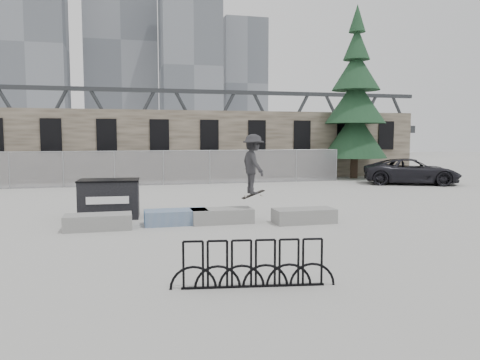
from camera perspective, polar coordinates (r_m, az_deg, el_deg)
The scene contains 14 objects.
ground at distance 15.39m, azimuth -5.29°, elevation -5.28°, with size 120.00×120.00×0.00m, color #A9A8A4.
stone_wall at distance 31.28m, azimuth -9.96°, elevation 4.21°, with size 36.00×2.58×4.50m.
chainlink_fence at distance 27.60m, azimuth -9.34°, elevation 1.54°, with size 22.06×0.06×2.02m.
planter_far_left at distance 14.93m, azimuth -16.90°, elevation -4.82°, with size 2.00×0.90×0.47m.
planter_center_left at distance 15.27m, azimuth -7.81°, elevation -4.42°, with size 2.00×0.90×0.47m.
planter_center_right at distance 15.39m, azimuth -2.23°, elevation -4.30°, with size 2.00×0.90×0.47m.
planter_offset at distance 15.52m, azimuth 7.81°, elevation -4.26°, with size 2.00×0.90×0.47m.
dumpster at distance 16.86m, azimuth -15.64°, elevation -2.18°, with size 2.13×1.39×1.35m.
bike_rack at distance 8.89m, azimuth 1.66°, elevation -10.25°, with size 3.11×0.52×0.90m.
spruce_tree at distance 32.65m, azimuth 13.89°, elevation 8.84°, with size 4.29×4.29×11.50m.
skyline_towers at distance 110.24m, azimuth -13.76°, elevation 14.56°, with size 58.00×28.00×48.00m.
truss_bridge at distance 71.04m, azimuth -4.22°, elevation 6.37°, with size 70.00×3.00×9.80m.
suv at distance 29.56m, azimuth 20.17°, elevation 1.00°, with size 2.52×5.47×1.52m, color black.
skateboarder at distance 15.47m, azimuth 1.63°, elevation 1.96°, with size 0.89×1.36×2.14m.
Camera 1 is at (-2.32, -14.95, 2.83)m, focal length 35.00 mm.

